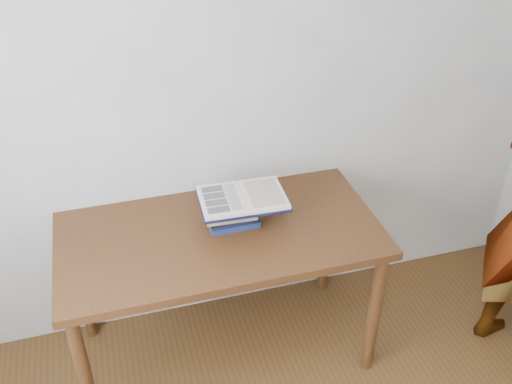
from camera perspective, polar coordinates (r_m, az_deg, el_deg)
name	(u,v)px	position (r m, az deg, el deg)	size (l,w,h in m)	color
room_shell	(394,308)	(1.11, 13.67, -11.25)	(3.54, 3.54, 2.62)	silver
desk	(221,248)	(2.68, -3.57, -5.62)	(1.47, 0.74, 0.79)	#4E2E13
book_stack	(230,212)	(2.64, -2.66, -2.02)	(0.25, 0.18, 0.12)	#181747
open_book	(243,198)	(2.60, -1.36, -0.63)	(0.41, 0.29, 0.03)	black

